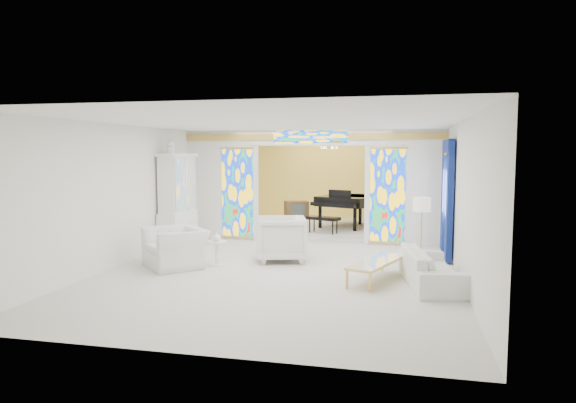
% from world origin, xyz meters
% --- Properties ---
extents(floor, '(12.00, 12.00, 0.00)m').
position_xyz_m(floor, '(0.00, 0.00, 0.00)').
color(floor, beige).
rests_on(floor, ground).
extents(ceiling, '(7.00, 12.00, 0.02)m').
position_xyz_m(ceiling, '(0.00, 0.00, 3.00)').
color(ceiling, white).
rests_on(ceiling, wall_back).
extents(wall_back, '(7.00, 0.02, 3.00)m').
position_xyz_m(wall_back, '(0.00, 6.00, 1.50)').
color(wall_back, white).
rests_on(wall_back, floor).
extents(wall_front, '(7.00, 0.02, 3.00)m').
position_xyz_m(wall_front, '(0.00, -6.00, 1.50)').
color(wall_front, white).
rests_on(wall_front, floor).
extents(wall_left, '(0.02, 12.00, 3.00)m').
position_xyz_m(wall_left, '(-3.50, 0.00, 1.50)').
color(wall_left, white).
rests_on(wall_left, floor).
extents(wall_right, '(0.02, 12.00, 3.00)m').
position_xyz_m(wall_right, '(3.50, 0.00, 1.50)').
color(wall_right, white).
rests_on(wall_right, floor).
extents(partition_wall, '(7.00, 0.22, 3.00)m').
position_xyz_m(partition_wall, '(0.00, 2.00, 1.65)').
color(partition_wall, white).
rests_on(partition_wall, floor).
extents(stained_glass_left, '(0.90, 0.04, 2.40)m').
position_xyz_m(stained_glass_left, '(-2.03, 1.89, 1.30)').
color(stained_glass_left, gold).
rests_on(stained_glass_left, partition_wall).
extents(stained_glass_right, '(0.90, 0.04, 2.40)m').
position_xyz_m(stained_glass_right, '(2.03, 1.89, 1.30)').
color(stained_glass_right, gold).
rests_on(stained_glass_right, partition_wall).
extents(stained_glass_transom, '(2.00, 0.04, 0.34)m').
position_xyz_m(stained_glass_transom, '(0.00, 1.89, 2.82)').
color(stained_glass_transom, gold).
rests_on(stained_glass_transom, partition_wall).
extents(alcove_platform, '(6.80, 3.80, 0.18)m').
position_xyz_m(alcove_platform, '(0.00, 4.10, 0.09)').
color(alcove_platform, beige).
rests_on(alcove_platform, floor).
extents(gold_curtain_back, '(6.70, 0.10, 2.90)m').
position_xyz_m(gold_curtain_back, '(0.00, 5.88, 1.50)').
color(gold_curtain_back, '#E7C150').
rests_on(gold_curtain_back, wall_back).
extents(chandelier, '(0.48, 0.48, 0.30)m').
position_xyz_m(chandelier, '(0.20, 4.00, 2.55)').
color(chandelier, gold).
rests_on(chandelier, ceiling).
extents(blue_drapes, '(0.14, 1.85, 2.65)m').
position_xyz_m(blue_drapes, '(3.40, 0.70, 1.58)').
color(blue_drapes, navy).
rests_on(blue_drapes, wall_right).
extents(china_cabinet, '(0.56, 1.46, 2.72)m').
position_xyz_m(china_cabinet, '(-3.22, 0.60, 1.17)').
color(china_cabinet, white).
rests_on(china_cabinet, floor).
extents(armchair_left, '(1.66, 1.66, 0.82)m').
position_xyz_m(armchair_left, '(-2.25, -1.65, 0.41)').
color(armchair_left, white).
rests_on(armchair_left, floor).
extents(armchair_right, '(1.33, 1.31, 0.99)m').
position_xyz_m(armchair_right, '(-0.22, -0.55, 0.50)').
color(armchair_right, white).
rests_on(armchair_right, floor).
extents(sofa, '(1.20, 2.31, 0.64)m').
position_xyz_m(sofa, '(2.95, -2.00, 0.32)').
color(sofa, white).
rests_on(sofa, floor).
extents(side_table, '(0.53, 0.53, 0.53)m').
position_xyz_m(side_table, '(-1.44, -1.33, 0.35)').
color(side_table, white).
rests_on(side_table, floor).
extents(vase, '(0.22, 0.22, 0.19)m').
position_xyz_m(vase, '(-1.44, -1.33, 0.63)').
color(vase, white).
rests_on(vase, side_table).
extents(coffee_table, '(1.10, 1.82, 0.39)m').
position_xyz_m(coffee_table, '(1.96, -1.93, 0.36)').
color(coffee_table, white).
rests_on(coffee_table, floor).
extents(floor_lamp, '(0.39, 0.39, 1.48)m').
position_xyz_m(floor_lamp, '(2.80, -0.62, 1.27)').
color(floor_lamp, gold).
rests_on(floor_lamp, floor).
extents(grand_piano, '(2.41, 2.97, 1.14)m').
position_xyz_m(grand_piano, '(0.98, 3.91, 0.95)').
color(grand_piano, black).
rests_on(grand_piano, alcove_platform).
extents(tv_console, '(0.80, 0.70, 0.78)m').
position_xyz_m(tv_console, '(-0.68, 3.40, 0.69)').
color(tv_console, brown).
rests_on(tv_console, alcove_platform).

